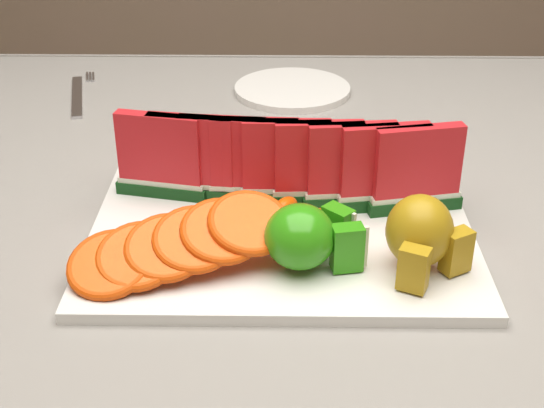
{
  "coord_description": "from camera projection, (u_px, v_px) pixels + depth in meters",
  "views": [
    {
      "loc": [
        0.04,
        -0.78,
        1.18
      ],
      "look_at": [
        0.04,
        -0.11,
        0.81
      ],
      "focal_mm": 50.0,
      "sensor_mm": 36.0,
      "label": 1
    }
  ],
  "objects": [
    {
      "name": "apple_cluster",
      "position": [
        307.0,
        237.0,
        0.72
      ],
      "size": [
        0.11,
        0.09,
        0.06
      ],
      "color": "#0E850A",
      "rests_on": "platter"
    },
    {
      "name": "watermelon_row",
      "position": [
        286.0,
        164.0,
        0.82
      ],
      "size": [
        0.39,
        0.07,
        0.1
      ],
      "color": "#134113",
      "rests_on": "platter"
    },
    {
      "name": "table",
      "position": [
        244.0,
        269.0,
        0.94
      ],
      "size": [
        1.4,
        0.9,
        0.75
      ],
      "color": "#483317",
      "rests_on": "ground"
    },
    {
      "name": "tangerine_segments",
      "position": [
        268.0,
        218.0,
        0.79
      ],
      "size": [
        0.16,
        0.07,
        0.02
      ],
      "color": "#CF7206",
      "rests_on": "platter"
    },
    {
      "name": "tablecloth",
      "position": [
        243.0,
        225.0,
        0.91
      ],
      "size": [
        1.53,
        1.03,
        0.2
      ],
      "color": "gray",
      "rests_on": "table"
    },
    {
      "name": "fork",
      "position": [
        79.0,
        95.0,
        1.16
      ],
      "size": [
        0.05,
        0.19,
        0.0
      ],
      "color": "silver",
      "rests_on": "tablecloth"
    },
    {
      "name": "pear_cluster",
      "position": [
        421.0,
        234.0,
        0.71
      ],
      "size": [
        0.09,
        0.09,
        0.07
      ],
      "color": "#A98E12",
      "rests_on": "platter"
    },
    {
      "name": "side_plate",
      "position": [
        292.0,
        89.0,
        1.18
      ],
      "size": [
        0.23,
        0.23,
        0.01
      ],
      "color": "silver",
      "rests_on": "tablecloth"
    },
    {
      "name": "orange_fan_back",
      "position": [
        265.0,
        161.0,
        0.89
      ],
      "size": [
        0.29,
        0.11,
        0.04
      ],
      "color": "#F34505",
      "rests_on": "platter"
    },
    {
      "name": "platter",
      "position": [
        282.0,
        233.0,
        0.8
      ],
      "size": [
        0.4,
        0.3,
        0.01
      ],
      "color": "silver",
      "rests_on": "tablecloth"
    },
    {
      "name": "orange_fan_front",
      "position": [
        181.0,
        243.0,
        0.72
      ],
      "size": [
        0.23,
        0.14,
        0.06
      ],
      "color": "#F34505",
      "rests_on": "platter"
    }
  ]
}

